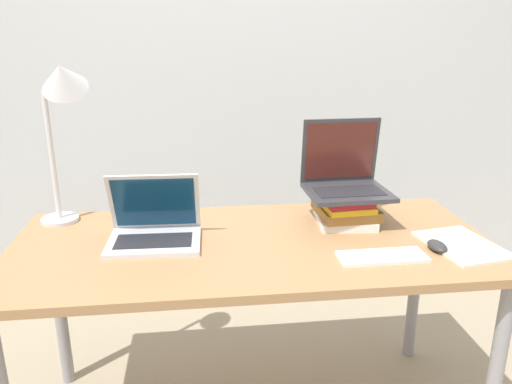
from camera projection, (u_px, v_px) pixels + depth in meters
name	position (u px, v px, depth m)	size (l,w,h in m)	color
wall_back	(227.00, 51.00, 2.72)	(8.00, 0.05, 2.70)	silver
desk	(253.00, 261.00, 1.76)	(1.66, 0.75, 0.75)	#9E754C
laptop_left	(154.00, 228.00, 1.73)	(0.32, 0.25, 0.24)	silver
book_stack	(345.00, 209.00, 1.89)	(0.23, 0.25, 0.12)	white
laptop_on_books	(345.00, 178.00, 1.88)	(0.31, 0.27, 0.27)	#333338
wireless_keyboard	(382.00, 257.00, 1.60)	(0.29, 0.11, 0.01)	white
mouse	(437.00, 246.00, 1.66)	(0.06, 0.10, 0.03)	#2D2D2D
notepad	(462.00, 245.00, 1.69)	(0.26, 0.32, 0.01)	white
desk_lamp	(61.00, 97.00, 1.75)	(0.23, 0.20, 0.63)	silver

